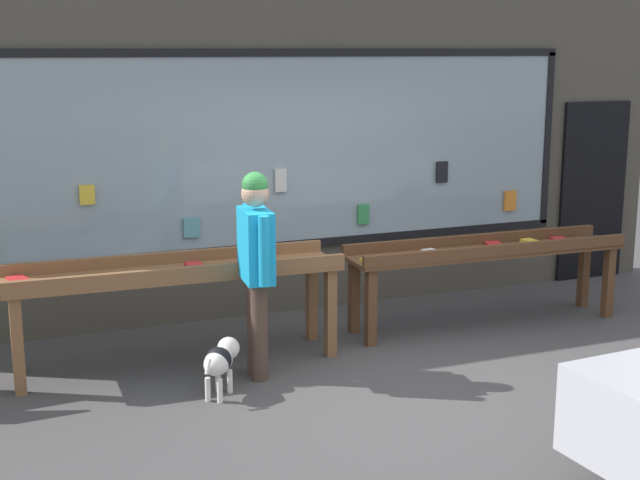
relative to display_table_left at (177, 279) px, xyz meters
The scene contains 6 objects.
ground_plane 2.06m from the display_table_left, 36.08° to the right, with size 40.00×40.00×0.00m, color #474444.
shopfront_facade 2.25m from the display_table_left, 38.91° to the left, with size 8.87×0.29×3.56m.
display_table_left is the anchor object (origin of this frame).
display_table_right 3.09m from the display_table_left, ahead, with size 2.86×0.65×0.87m.
person_browsing 0.80m from the display_table_left, 44.02° to the right, with size 0.26×0.68×1.73m.
small_dog 0.95m from the display_table_left, 79.89° to the right, with size 0.41×0.47×0.43m.
Camera 1 is at (-3.16, -6.17, 2.70)m, focal length 50.00 mm.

